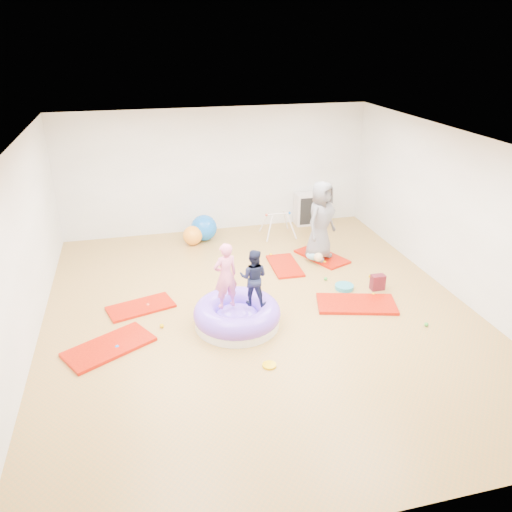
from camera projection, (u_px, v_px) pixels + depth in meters
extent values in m
cube|color=olive|center=(260.00, 312.00, 8.33)|extent=(7.00, 8.00, 0.01)
cube|color=white|center=(261.00, 144.00, 7.18)|extent=(7.00, 8.00, 0.01)
cube|color=white|center=(216.00, 171.00, 11.29)|extent=(7.00, 0.01, 2.80)
cube|color=white|center=(379.00, 405.00, 4.22)|extent=(7.00, 0.01, 2.80)
cube|color=white|center=(19.00, 257.00, 6.98)|extent=(0.01, 8.00, 2.80)
cube|color=white|center=(459.00, 216.00, 8.53)|extent=(0.01, 8.00, 2.80)
cube|color=red|center=(109.00, 347.00, 7.37)|extent=(1.41, 1.17, 0.05)
cube|color=red|center=(141.00, 307.00, 8.44)|extent=(1.19, 0.82, 0.05)
cube|color=red|center=(285.00, 266.00, 9.93)|extent=(0.56, 1.08, 0.04)
cube|color=red|center=(356.00, 304.00, 8.53)|extent=(1.45, 1.00, 0.06)
cube|color=red|center=(322.00, 257.00, 10.33)|extent=(0.96, 1.26, 0.05)
cylinder|color=white|center=(237.00, 320.00, 7.95)|extent=(1.34, 1.34, 0.15)
torus|color=#7B4DF0|center=(237.00, 313.00, 7.89)|extent=(1.39, 1.39, 0.37)
ellipsoid|color=#7B4DF0|center=(237.00, 317.00, 7.93)|extent=(0.74, 0.74, 0.33)
imported|color=pink|center=(225.00, 273.00, 7.57)|extent=(0.44, 0.35, 1.07)
imported|color=#151B37|center=(253.00, 275.00, 7.68)|extent=(0.55, 0.51, 0.92)
imported|color=slate|center=(321.00, 221.00, 9.91)|extent=(0.93, 0.87, 1.60)
ellipsoid|color=#80BDD1|center=(315.00, 255.00, 10.09)|extent=(0.38, 0.24, 0.22)
sphere|color=#F5CB8C|center=(318.00, 257.00, 9.92)|extent=(0.18, 0.18, 0.18)
sphere|color=#E2B000|center=(370.00, 276.00, 9.47)|extent=(0.07, 0.07, 0.07)
sphere|color=#E24F33|center=(148.00, 305.00, 8.47)|extent=(0.07, 0.07, 0.07)
sphere|color=green|center=(426.00, 324.00, 7.92)|extent=(0.07, 0.07, 0.07)
sphere|color=#E2B000|center=(271.00, 255.00, 10.38)|extent=(0.07, 0.07, 0.07)
sphere|color=#E2B000|center=(373.00, 295.00, 8.81)|extent=(0.07, 0.07, 0.07)
sphere|color=#E24F33|center=(244.00, 307.00, 8.41)|extent=(0.07, 0.07, 0.07)
sphere|color=#E2B000|center=(162.00, 326.00, 7.88)|extent=(0.07, 0.07, 0.07)
sphere|color=green|center=(326.00, 279.00, 9.38)|extent=(0.07, 0.07, 0.07)
sphere|color=blue|center=(117.00, 347.00, 7.34)|extent=(0.07, 0.07, 0.07)
sphere|color=#E2B000|center=(325.00, 262.00, 10.05)|extent=(0.07, 0.07, 0.07)
sphere|color=blue|center=(204.00, 228.00, 11.10)|extent=(0.58, 0.58, 0.58)
sphere|color=orange|center=(193.00, 235.00, 10.89)|extent=(0.42, 0.42, 0.42)
cylinder|color=silver|center=(270.00, 229.00, 11.03)|extent=(0.21, 0.21, 0.55)
cylinder|color=silver|center=(264.00, 221.00, 11.45)|extent=(0.21, 0.21, 0.55)
cylinder|color=silver|center=(292.00, 227.00, 11.15)|extent=(0.21, 0.21, 0.55)
cylinder|color=silver|center=(286.00, 220.00, 11.56)|extent=(0.21, 0.21, 0.55)
cylinder|color=silver|center=(278.00, 214.00, 11.20)|extent=(0.54, 0.03, 0.03)
sphere|color=#E24F33|center=(266.00, 215.00, 11.14)|extent=(0.06, 0.06, 0.06)
sphere|color=blue|center=(289.00, 213.00, 11.26)|extent=(0.06, 0.06, 0.06)
cube|color=silver|center=(311.00, 208.00, 12.03)|extent=(0.76, 0.37, 0.76)
cube|color=black|center=(313.00, 211.00, 11.87)|extent=(0.66, 0.02, 0.66)
cube|color=silver|center=(311.00, 209.00, 11.98)|extent=(0.02, 0.26, 0.67)
cube|color=silver|center=(311.00, 209.00, 11.98)|extent=(0.67, 0.26, 0.02)
cylinder|color=teal|center=(344.00, 287.00, 9.07)|extent=(0.34, 0.34, 0.08)
cube|color=#A72136|center=(378.00, 282.00, 9.01)|extent=(0.25, 0.15, 0.28)
cylinder|color=#E2B000|center=(269.00, 365.00, 6.98)|extent=(0.20, 0.20, 0.03)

